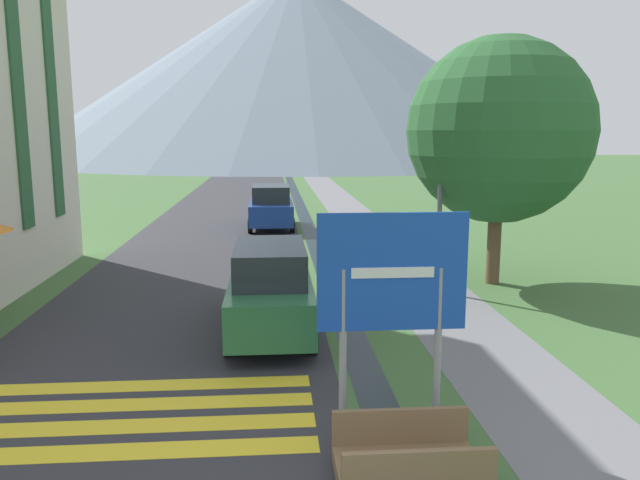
% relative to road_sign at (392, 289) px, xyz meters
% --- Properties ---
extents(ground_plane, '(160.00, 160.00, 0.00)m').
position_rel_road_sign_xyz_m(ground_plane, '(-1.22, 16.34, -1.96)').
color(ground_plane, '#3D6033').
extents(road, '(6.40, 60.00, 0.01)m').
position_rel_road_sign_xyz_m(road, '(-3.72, 26.34, -1.96)').
color(road, '#2D2D33').
rests_on(road, ground_plane).
extents(footpath, '(2.20, 60.00, 0.01)m').
position_rel_road_sign_xyz_m(footpath, '(2.38, 26.34, -1.96)').
color(footpath, slate).
rests_on(footpath, ground_plane).
extents(drainage_channel, '(0.60, 60.00, 0.00)m').
position_rel_road_sign_xyz_m(drainage_channel, '(-0.02, 26.34, -1.96)').
color(drainage_channel, black).
rests_on(drainage_channel, ground_plane).
extents(crosswalk_marking, '(5.44, 2.54, 0.01)m').
position_rel_road_sign_xyz_m(crosswalk_marking, '(-3.72, 0.67, -1.96)').
color(crosswalk_marking, yellow).
rests_on(crosswalk_marking, ground_plane).
extents(mountain_distant, '(82.90, 82.90, 27.29)m').
position_rel_road_sign_xyz_m(mountain_distant, '(2.68, 89.13, 11.68)').
color(mountain_distant, slate).
rests_on(mountain_distant, ground_plane).
extents(road_sign, '(1.99, 0.11, 2.99)m').
position_rel_road_sign_xyz_m(road_sign, '(0.00, 0.00, 0.00)').
color(road_sign, gray).
rests_on(road_sign, ground_plane).
extents(footbridge, '(1.70, 1.10, 0.65)m').
position_rel_road_sign_xyz_m(footbridge, '(-0.02, -1.30, -1.74)').
color(footbridge, brown).
rests_on(footbridge, ground_plane).
extents(parked_car_near, '(1.71, 4.41, 1.82)m').
position_rel_road_sign_xyz_m(parked_car_near, '(-1.62, 4.32, -1.05)').
color(parked_car_near, '#28663D').
rests_on(parked_car_near, ground_plane).
extents(parked_car_far, '(1.86, 4.10, 1.82)m').
position_rel_road_sign_xyz_m(parked_car_far, '(-1.59, 18.06, -1.05)').
color(parked_car_far, navy).
rests_on(parked_car_far, ground_plane).
extents(streetlamp, '(0.28, 0.28, 5.07)m').
position_rel_road_sign_xyz_m(streetlamp, '(2.58, 7.18, 1.05)').
color(streetlamp, '#515156').
rests_on(streetlamp, ground_plane).
extents(tree_by_path, '(4.79, 4.79, 6.44)m').
position_rel_road_sign_xyz_m(tree_by_path, '(4.32, 8.01, 2.07)').
color(tree_by_path, brown).
rests_on(tree_by_path, ground_plane).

